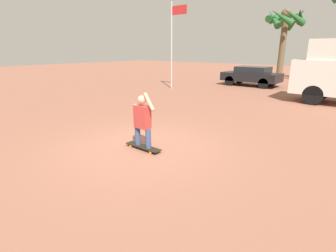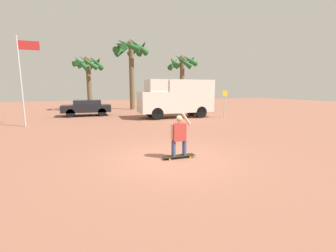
{
  "view_description": "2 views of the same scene",
  "coord_description": "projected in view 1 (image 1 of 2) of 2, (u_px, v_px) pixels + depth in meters",
  "views": [
    {
      "loc": [
        4.8,
        -4.61,
        2.51
      ],
      "look_at": [
        0.53,
        0.52,
        0.55
      ],
      "focal_mm": 28.0,
      "sensor_mm": 36.0,
      "label": 1
    },
    {
      "loc": [
        -2.52,
        -6.71,
        2.25
      ],
      "look_at": [
        0.18,
        0.84,
        0.92
      ],
      "focal_mm": 24.0,
      "sensor_mm": 36.0,
      "label": 2
    }
  ],
  "objects": [
    {
      "name": "flagpole",
      "position": [
        173.0,
        39.0,
        16.44
      ],
      "size": [
        1.2,
        0.12,
        5.28
      ],
      "color": "#B7B7BC",
      "rests_on": "ground_plane"
    },
    {
      "name": "parked_car_black",
      "position": [
        251.0,
        75.0,
        18.39
      ],
      "size": [
        3.91,
        1.82,
        1.34
      ],
      "color": "black",
      "rests_on": "ground_plane"
    },
    {
      "name": "ground_plane",
      "position": [
        141.0,
        146.0,
        7.06
      ],
      "size": [
        80.0,
        80.0,
        0.0
      ],
      "primitive_type": "plane",
      "color": "#935B47"
    },
    {
      "name": "skateboard",
      "position": [
        143.0,
        147.0,
        6.81
      ],
      "size": [
        1.08,
        0.26,
        0.09
      ],
      "color": "black",
      "rests_on": "ground_plane"
    },
    {
      "name": "person_skateboarder",
      "position": [
        142.0,
        119.0,
        6.6
      ],
      "size": [
        0.7,
        0.22,
        1.42
      ],
      "color": "#384C7A",
      "rests_on": "skateboard"
    },
    {
      "name": "palm_tree_far_left",
      "position": [
        285.0,
        23.0,
        20.79
      ],
      "size": [
        3.24,
        3.27,
        5.67
      ],
      "color": "brown",
      "rests_on": "ground_plane"
    }
  ]
}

